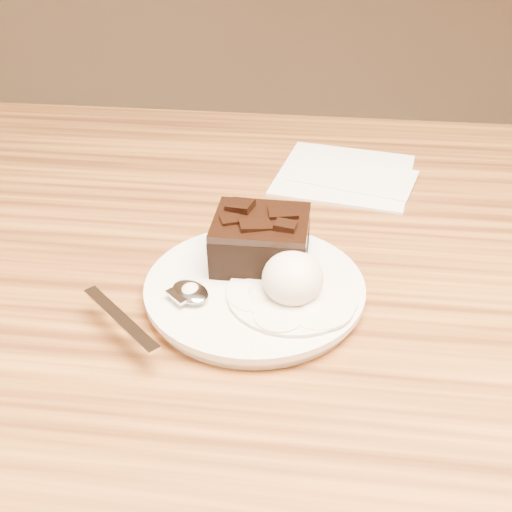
# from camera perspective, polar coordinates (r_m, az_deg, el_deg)

# --- Properties ---
(dining_table) EXTENTS (1.20, 0.80, 0.75)m
(dining_table) POSITION_cam_1_polar(r_m,az_deg,el_deg) (0.89, 5.19, -20.54)
(dining_table) COLOR #4F2C15
(dining_table) RESTS_ON floor
(plate) EXTENTS (0.20, 0.20, 0.02)m
(plate) POSITION_cam_1_polar(r_m,az_deg,el_deg) (0.57, -0.12, -3.23)
(plate) COLOR silver
(plate) RESTS_ON dining_table
(brownie) EXTENTS (0.09, 0.08, 0.04)m
(brownie) POSITION_cam_1_polar(r_m,az_deg,el_deg) (0.58, 0.46, 1.24)
(brownie) COLOR black
(brownie) RESTS_ON plate
(ice_cream_scoop) EXTENTS (0.05, 0.06, 0.05)m
(ice_cream_scoop) POSITION_cam_1_polar(r_m,az_deg,el_deg) (0.54, 3.45, -2.07)
(ice_cream_scoop) COLOR #F4E5CF
(ice_cream_scoop) RESTS_ON plate
(melt_puddle) EXTENTS (0.12, 0.12, 0.00)m
(melt_puddle) POSITION_cam_1_polar(r_m,az_deg,el_deg) (0.55, 3.39, -3.54)
(melt_puddle) COLOR white
(melt_puddle) RESTS_ON plate
(spoon) EXTENTS (0.14, 0.13, 0.01)m
(spoon) POSITION_cam_1_polar(r_m,az_deg,el_deg) (0.54, -6.14, -3.48)
(spoon) COLOR silver
(spoon) RESTS_ON plate
(napkin) EXTENTS (0.19, 0.19, 0.01)m
(napkin) POSITION_cam_1_polar(r_m,az_deg,el_deg) (0.80, 8.27, 7.63)
(napkin) COLOR white
(napkin) RESTS_ON dining_table
(crumb_a) EXTENTS (0.01, 0.01, 0.00)m
(crumb_a) POSITION_cam_1_polar(r_m,az_deg,el_deg) (0.57, 2.53, -2.09)
(crumb_a) COLOR black
(crumb_a) RESTS_ON plate
(crumb_b) EXTENTS (0.01, 0.01, 0.00)m
(crumb_b) POSITION_cam_1_polar(r_m,az_deg,el_deg) (0.57, -1.39, -1.98)
(crumb_b) COLOR black
(crumb_b) RESTS_ON plate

